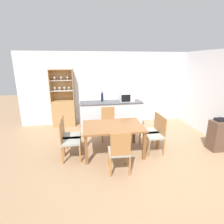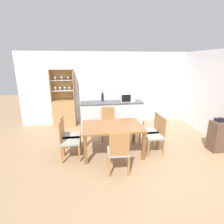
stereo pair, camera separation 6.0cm
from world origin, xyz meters
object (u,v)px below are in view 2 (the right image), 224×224
Objects in this scene: display_cabinet at (64,109)px; side_cabinet at (221,136)px; dining_chair_head_near at (118,152)px; dining_chair_side_left_near at (68,140)px; microwave at (127,97)px; telephone at (221,120)px; dining_chair_side_left_far at (69,135)px; dining_chair_head_far at (108,124)px; dining_chair_side_right_near at (155,135)px; wine_bottle at (103,97)px; dining_chair_side_right_far at (151,130)px; dining_table at (112,129)px.

display_cabinet reaches higher than side_cabinet.
dining_chair_side_left_near is at bearing 150.28° from dining_chair_head_near.
telephone is at bearing -43.76° from microwave.
dining_chair_side_left_near is 1.00× the size of dining_chair_side_left_far.
dining_chair_head_near is at bearing 48.76° from dining_chair_side_left_far.
side_cabinet is (2.76, -1.11, -0.08)m from dining_chair_head_far.
dining_chair_side_right_near is 1.00× the size of dining_chair_side_left_far.
microwave reaches higher than dining_chair_side_right_near.
microwave is at bearing -9.46° from wine_bottle.
dining_chair_head_near is at bearing 56.55° from dining_chair_side_left_near.
display_cabinet is at bearing 118.32° from dining_chair_head_near.
display_cabinet is 4.76m from telephone.
dining_chair_side_left_near is 1.20× the size of side_cabinet.
dining_chair_side_left_near is at bearing 88.56° from dining_chair_side_right_near.
dining_chair_head_far is 2.89× the size of wine_bottle.
wine_bottle is at bearing 170.54° from microwave.
dining_chair_head_far reaches higher than telephone.
dining_chair_side_right_far is (2.46, -2.00, -0.14)m from display_cabinet.
microwave is (1.79, 1.52, 0.61)m from dining_chair_side_left_far.
dining_table is at bearing 97.57° from dining_chair_side_right_far.
dining_table is at bearing -87.59° from wine_bottle.
display_cabinet reaches higher than dining_table.
dining_chair_head_near is 1.97× the size of microwave.
dining_chair_head_far is 1.44m from dining_chair_side_left_near.
dining_table is 1.56× the size of dining_chair_head_near.
display_cabinet is 2.04m from dining_chair_side_left_far.
dining_chair_side_left_far reaches higher than dining_table.
display_cabinet is 2.13× the size of dining_chair_head_near.
dining_chair_head_far is at bearing 158.21° from side_cabinet.
microwave is (0.73, 2.50, 0.61)m from dining_chair_head_near.
microwave is 1.46× the size of wine_bottle.
telephone is (2.79, -2.03, -0.26)m from wine_bottle.
dining_chair_side_left_far is at bearing 89.46° from dining_chair_side_right_far.
dining_chair_side_right_far is 1.76m from side_cabinet.
display_cabinet is at bearing 167.26° from microwave.
dining_chair_side_right_far is 4.28× the size of telephone.
dining_chair_head_far is at bearing -43.19° from display_cabinet.
telephone is at bearing 161.21° from dining_chair_head_far.
microwave is 0.82m from wine_bottle.
display_cabinet is 3.18m from dining_chair_side_right_far.
dining_chair_side_right_near is at bearing 83.65° from dining_chair_side_left_far.
microwave reaches higher than dining_table.
dining_chair_head_far is 2.98m from side_cabinet.
wine_bottle reaches higher than dining_chair_side_right_near.
dining_chair_side_right_far is 1.00× the size of dining_chair_side_right_near.
dining_chair_head_far is 4.28× the size of telephone.
side_cabinet is (2.84, -2.08, -0.68)m from wine_bottle.
microwave is (1.79, 1.82, 0.61)m from dining_chair_side_left_near.
wine_bottle is 1.48× the size of telephone.
dining_chair_side_right_far is 2.11m from dining_chair_side_left_far.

